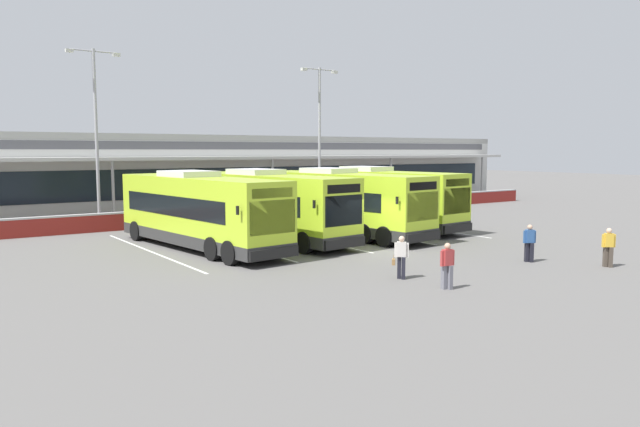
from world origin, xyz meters
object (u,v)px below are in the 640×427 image
(lamp_post_centre, at_px, (320,130))
(coach_bus_leftmost, at_px, (199,212))
(pedestrian_child, at_px, (529,242))
(coach_bus_left_centre, at_px, (266,207))
(coach_bus_centre, at_px, (339,204))
(pedestrian_in_dark_coat, at_px, (608,246))
(pedestrian_near_bin, at_px, (447,264))
(coach_bus_right_centre, at_px, (377,199))
(pedestrian_with_handbag, at_px, (401,256))
(lamp_post_west, at_px, (96,126))

(lamp_post_centre, bearing_deg, coach_bus_leftmost, -143.70)
(pedestrian_child, relative_size, lamp_post_centre, 0.15)
(coach_bus_leftmost, xyz_separation_m, pedestrian_child, (10.16, -11.43, -0.91))
(coach_bus_left_centre, bearing_deg, coach_bus_centre, -7.65)
(pedestrian_in_dark_coat, distance_m, pedestrian_near_bin, 8.47)
(pedestrian_in_dark_coat, relative_size, pedestrian_child, 1.00)
(pedestrian_near_bin, bearing_deg, lamp_post_centre, 64.72)
(coach_bus_centre, xyz_separation_m, pedestrian_near_bin, (-5.04, -12.94, -0.91))
(coach_bus_right_centre, relative_size, lamp_post_centre, 1.12)
(pedestrian_with_handbag, distance_m, pedestrian_child, 6.89)
(coach_bus_right_centre, distance_m, pedestrian_child, 12.90)
(coach_bus_leftmost, xyz_separation_m, coach_bus_centre, (8.48, -0.06, 0.00))
(coach_bus_leftmost, height_order, coach_bus_left_centre, same)
(pedestrian_with_handbag, height_order, pedestrian_near_bin, same)
(lamp_post_west, bearing_deg, coach_bus_leftmost, -82.33)
(coach_bus_centre, relative_size, pedestrian_near_bin, 7.62)
(lamp_post_centre, bearing_deg, lamp_post_west, 176.40)
(pedestrian_near_bin, height_order, lamp_post_west, lamp_post_west)
(coach_bus_leftmost, distance_m, coach_bus_left_centre, 4.10)
(pedestrian_child, distance_m, lamp_post_centre, 23.29)
(coach_bus_leftmost, xyz_separation_m, pedestrian_in_dark_coat, (11.85, -14.00, -0.91))
(coach_bus_leftmost, distance_m, pedestrian_child, 15.32)
(coach_bus_left_centre, height_order, lamp_post_centre, lamp_post_centre)
(lamp_post_west, bearing_deg, coach_bus_left_centre, -63.34)
(pedestrian_with_handbag, height_order, pedestrian_in_dark_coat, same)
(pedestrian_in_dark_coat, xyz_separation_m, lamp_post_centre, (2.81, 24.77, 5.42))
(coach_bus_left_centre, xyz_separation_m, pedestrian_near_bin, (-0.64, -13.53, -0.91))
(pedestrian_with_handbag, relative_size, lamp_post_centre, 0.15)
(coach_bus_centre, bearing_deg, coach_bus_left_centre, 172.35)
(coach_bus_right_centre, relative_size, pedestrian_with_handbag, 7.62)
(coach_bus_leftmost, bearing_deg, pedestrian_child, -48.36)
(pedestrian_near_bin, distance_m, lamp_post_centre, 26.85)
(pedestrian_with_handbag, relative_size, pedestrian_in_dark_coat, 1.00)
(coach_bus_right_centre, xyz_separation_m, pedestrian_with_handbag, (-9.06, -12.07, -0.93))
(coach_bus_left_centre, height_order, coach_bus_centre, same)
(coach_bus_left_centre, xyz_separation_m, pedestrian_with_handbag, (-0.78, -11.35, -0.93))
(coach_bus_leftmost, bearing_deg, coach_bus_centre, -0.43)
(coach_bus_left_centre, xyz_separation_m, pedestrian_child, (6.09, -11.96, -0.91))
(coach_bus_left_centre, distance_m, pedestrian_in_dark_coat, 16.50)
(coach_bus_leftmost, height_order, pedestrian_near_bin, coach_bus_leftmost)
(pedestrian_in_dark_coat, height_order, pedestrian_child, same)
(lamp_post_west, distance_m, lamp_post_centre, 16.28)
(coach_bus_leftmost, xyz_separation_m, coach_bus_left_centre, (4.07, 0.53, 0.00))
(pedestrian_in_dark_coat, bearing_deg, coach_bus_leftmost, 130.25)
(coach_bus_left_centre, bearing_deg, lamp_post_west, 116.66)
(coach_bus_centre, distance_m, lamp_post_centre, 13.27)
(coach_bus_leftmost, bearing_deg, lamp_post_west, 97.67)
(pedestrian_in_dark_coat, xyz_separation_m, pedestrian_near_bin, (-8.41, 0.99, 0.00))
(coach_bus_leftmost, bearing_deg, pedestrian_near_bin, -75.21)
(coach_bus_centre, distance_m, coach_bus_right_centre, 4.09)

